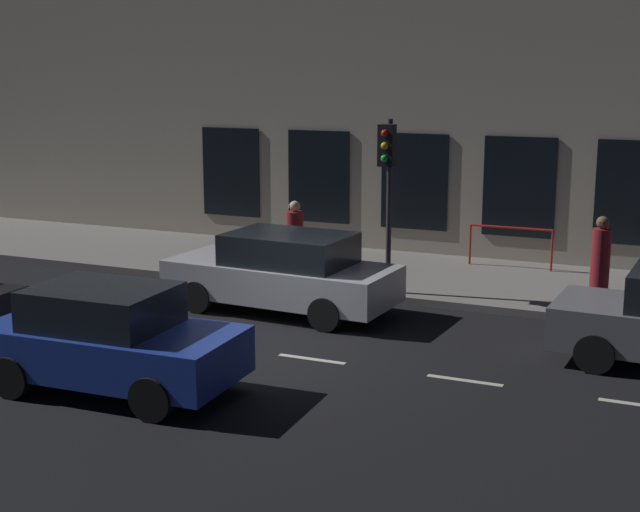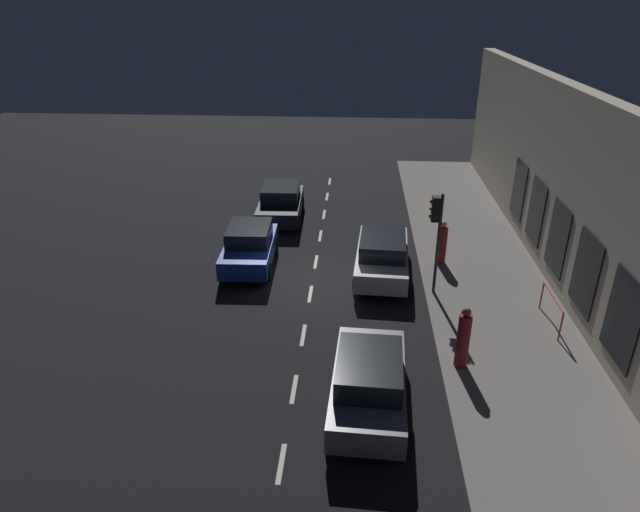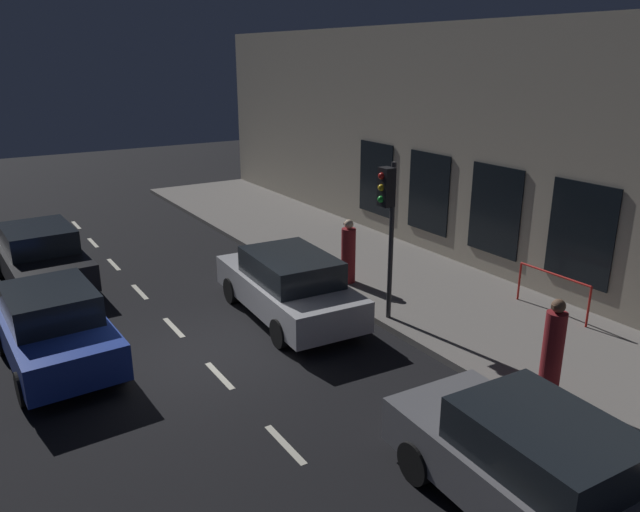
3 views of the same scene
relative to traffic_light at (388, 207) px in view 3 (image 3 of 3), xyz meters
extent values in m
plane|color=black|center=(-4.16, 0.81, -2.78)|extent=(60.00, 60.00, 0.00)
cube|color=gray|center=(2.09, 0.81, -2.70)|extent=(4.50, 32.00, 0.15)
cube|color=#B2A893|center=(4.64, 0.81, 0.61)|extent=(0.60, 32.00, 6.79)
cube|color=black|center=(4.31, -1.81, -0.83)|extent=(0.04, 1.73, 2.40)
cube|color=black|center=(4.31, 0.81, -0.83)|extent=(0.04, 1.73, 2.40)
cube|color=black|center=(4.31, 3.43, -0.83)|extent=(0.04, 1.73, 2.40)
cube|color=black|center=(4.31, 6.04, -0.83)|extent=(0.04, 1.73, 2.40)
cube|color=beige|center=(-4.16, -2.79, -2.77)|extent=(0.12, 1.20, 0.01)
cube|color=beige|center=(-4.16, -0.19, -2.77)|extent=(0.12, 1.20, 0.01)
cube|color=beige|center=(-4.16, 2.41, -2.77)|extent=(0.12, 1.20, 0.01)
cube|color=beige|center=(-4.16, 5.01, -2.77)|extent=(0.12, 1.20, 0.01)
cube|color=beige|center=(-4.16, 7.61, -2.77)|extent=(0.12, 1.20, 0.01)
cube|color=beige|center=(-4.16, 10.21, -2.77)|extent=(0.12, 1.20, 0.01)
cube|color=beige|center=(-4.16, 12.81, -2.77)|extent=(0.12, 1.20, 0.01)
cylinder|color=#2D2D30|center=(0.13, 0.00, -0.83)|extent=(0.11, 0.11, 3.59)
cube|color=black|center=(-0.05, 0.00, 0.44)|extent=(0.26, 0.32, 0.84)
sphere|color=red|center=(-0.19, 0.00, 0.69)|extent=(0.15, 0.15, 0.15)
sphere|color=gold|center=(-0.19, 0.00, 0.44)|extent=(0.15, 0.15, 0.15)
sphere|color=green|center=(-0.19, 0.00, 0.19)|extent=(0.15, 0.15, 0.15)
cube|color=#1E389E|center=(-6.69, 1.93, -2.15)|extent=(1.92, 3.91, 0.70)
cube|color=black|center=(-6.69, 2.08, -1.50)|extent=(1.64, 2.05, 0.60)
cylinder|color=black|center=(-5.81, 0.77, -2.46)|extent=(0.24, 0.65, 0.64)
cylinder|color=black|center=(-7.48, 0.71, -2.46)|extent=(0.24, 0.65, 0.64)
cylinder|color=black|center=(-5.89, 3.15, -2.46)|extent=(0.24, 0.65, 0.64)
cylinder|color=black|center=(-7.56, 3.09, -2.46)|extent=(0.24, 0.65, 0.64)
cube|color=slate|center=(-2.20, -5.90, -2.15)|extent=(1.99, 4.25, 0.70)
cube|color=black|center=(-2.21, -6.07, -1.50)|extent=(1.68, 2.24, 0.60)
cylinder|color=black|center=(-2.98, -4.57, -2.46)|extent=(0.25, 0.65, 0.64)
cylinder|color=black|center=(-1.30, -4.65, -2.46)|extent=(0.25, 0.65, 0.64)
cube|color=black|center=(-6.14, 6.91, -2.15)|extent=(2.01, 4.24, 0.70)
cube|color=black|center=(-6.14, 7.08, -1.50)|extent=(1.72, 2.23, 0.60)
cylinder|color=black|center=(-5.22, 5.64, -2.46)|extent=(0.24, 0.65, 0.64)
cylinder|color=black|center=(-6.97, 5.59, -2.46)|extent=(0.24, 0.65, 0.64)
cylinder|color=black|center=(-5.31, 8.24, -2.46)|extent=(0.24, 0.65, 0.64)
cylinder|color=black|center=(-7.06, 8.18, -2.46)|extent=(0.24, 0.65, 0.64)
cube|color=#B7B7BC|center=(-1.62, 1.61, -2.15)|extent=(2.12, 4.65, 0.70)
cube|color=black|center=(-1.63, 1.43, -1.50)|extent=(1.77, 2.46, 0.60)
cylinder|color=black|center=(-2.40, 3.07, -2.46)|extent=(0.26, 0.65, 0.64)
cylinder|color=black|center=(-0.67, 2.97, -2.46)|extent=(0.26, 0.65, 0.64)
cylinder|color=black|center=(-2.57, 0.25, -2.46)|extent=(0.26, 0.65, 0.64)
cylinder|color=black|center=(-0.83, 0.15, -2.46)|extent=(0.26, 0.65, 0.64)
cylinder|color=maroon|center=(0.66, 2.39, -1.89)|extent=(0.52, 0.52, 1.47)
sphere|color=beige|center=(0.66, 2.39, -1.04)|extent=(0.24, 0.24, 0.24)
cube|color=beige|center=(0.60, 2.49, -1.04)|extent=(0.08, 0.07, 0.07)
cylinder|color=maroon|center=(0.39, -4.20, -1.83)|extent=(0.41, 0.41, 1.60)
sphere|color=brown|center=(0.39, -4.20, -0.91)|extent=(0.24, 0.24, 0.24)
cube|color=brown|center=(0.27, -4.19, -0.91)|extent=(0.05, 0.07, 0.07)
cylinder|color=red|center=(3.51, -2.79, -2.15)|extent=(0.05, 0.05, 0.95)
cylinder|color=red|center=(3.51, -0.87, -2.15)|extent=(0.05, 0.05, 0.95)
cylinder|color=red|center=(3.51, -1.83, -1.68)|extent=(0.05, 1.92, 0.05)
camera|label=1|loc=(-17.25, -6.10, 1.97)|focal=50.80mm
camera|label=2|loc=(-2.66, -17.14, 6.76)|focal=31.07mm
camera|label=3|loc=(-8.13, -10.11, 3.14)|focal=34.30mm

